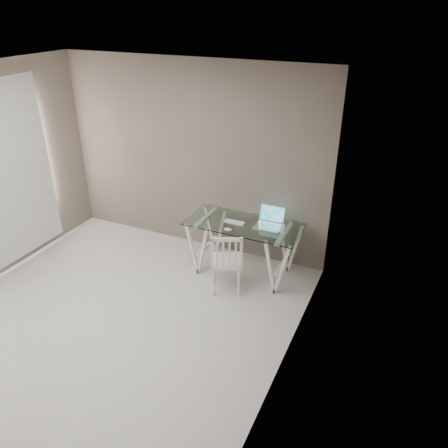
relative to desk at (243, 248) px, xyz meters
name	(u,v)px	position (x,y,z in m)	size (l,w,h in m)	color
room	(75,190)	(-1.06, -1.76, 1.33)	(4.50, 4.52, 2.71)	beige
desk	(243,248)	(0.00, 0.00, 0.00)	(1.50, 0.70, 0.75)	silver
chair	(226,260)	(-0.02, -0.51, 0.09)	(0.51, 0.51, 0.86)	white
laptop	(270,221)	(0.32, 0.10, 0.42)	(0.35, 0.31, 0.24)	silver
keyboard	(234,222)	(-0.13, -0.02, 0.37)	(0.29, 0.12, 0.01)	silver
mouse	(228,229)	(-0.12, -0.26, 0.38)	(0.11, 0.06, 0.03)	silver
phone_dock	(283,229)	(0.52, 0.00, 0.40)	(0.06, 0.06, 0.12)	white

